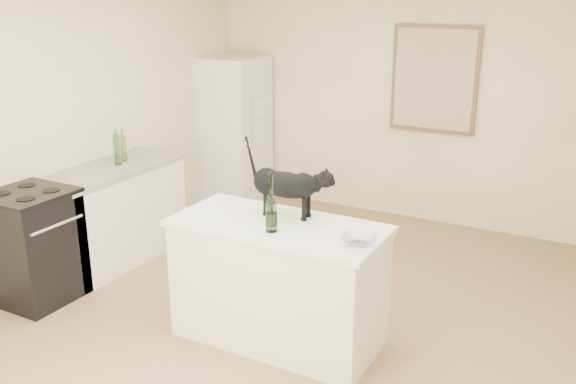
{
  "coord_description": "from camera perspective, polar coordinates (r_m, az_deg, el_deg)",
  "views": [
    {
      "loc": [
        2.1,
        -3.72,
        2.44
      ],
      "look_at": [
        0.15,
        -0.15,
        1.12
      ],
      "focal_mm": 39.12,
      "sensor_mm": 36.0,
      "label": 1
    }
  ],
  "objects": [
    {
      "name": "counter_bottle_cluster",
      "position": [
        6.0,
        -15.04,
        3.79
      ],
      "size": [
        0.1,
        0.18,
        0.28
      ],
      "color": "olive",
      "rests_on": "left_countertop"
    },
    {
      "name": "wall_back",
      "position": [
        6.89,
        10.65,
        8.17
      ],
      "size": [
        4.5,
        0.0,
        4.5
      ],
      "primitive_type": "plane",
      "rotation": [
        1.57,
        0.0,
        0.0
      ],
      "color": "#FFF8C5",
      "rests_on": "ground"
    },
    {
      "name": "floor",
      "position": [
        4.92,
        -0.71,
        -11.76
      ],
      "size": [
        5.5,
        5.5,
        0.0
      ],
      "primitive_type": "plane",
      "color": "#986F51",
      "rests_on": "ground"
    },
    {
      "name": "island_base",
      "position": [
        4.52,
        -0.87,
        -8.43
      ],
      "size": [
        1.44,
        0.67,
        0.86
      ],
      "primitive_type": "cube",
      "color": "white",
      "rests_on": "floor"
    },
    {
      "name": "fridge",
      "position": [
        7.47,
        -4.95,
        5.63
      ],
      "size": [
        0.68,
        0.68,
        1.7
      ],
      "primitive_type": "cube",
      "color": "white",
      "rests_on": "floor"
    },
    {
      "name": "artwork_frame",
      "position": [
        6.74,
        13.14,
        9.95
      ],
      "size": [
        0.9,
        0.03,
        1.1
      ],
      "primitive_type": "cube",
      "color": "brown",
      "rests_on": "wall_back"
    },
    {
      "name": "black_cat",
      "position": [
        4.4,
        -0.22,
        0.35
      ],
      "size": [
        0.6,
        0.24,
        0.41
      ],
      "primitive_type": null,
      "rotation": [
        0.0,
        0.0,
        0.1
      ],
      "color": "black",
      "rests_on": "island_top"
    },
    {
      "name": "wine_bottle",
      "position": [
        4.13,
        -1.53,
        -1.25
      ],
      "size": [
        0.1,
        0.1,
        0.36
      ],
      "primitive_type": "cylinder",
      "rotation": [
        0.0,
        0.0,
        0.31
      ],
      "color": "#235522",
      "rests_on": "island_top"
    },
    {
      "name": "artwork_canvas",
      "position": [
        6.73,
        13.09,
        9.93
      ],
      "size": [
        0.82,
        0.0,
        1.02
      ],
      "primitive_type": "cube",
      "color": "beige",
      "rests_on": "wall_back"
    },
    {
      "name": "left_cabinets",
      "position": [
        6.05,
        -15.6,
        -2.11
      ],
      "size": [
        0.6,
        1.4,
        0.86
      ],
      "primitive_type": "cube",
      "color": "white",
      "rests_on": "floor"
    },
    {
      "name": "fridge_paper",
      "position": [
        7.21,
        -2.79,
        7.6
      ],
      "size": [
        0.06,
        0.14,
        0.19
      ],
      "primitive_type": "cube",
      "rotation": [
        0.0,
        0.0,
        -0.35
      ],
      "color": "silver",
      "rests_on": "fridge"
    },
    {
      "name": "island_top",
      "position": [
        4.34,
        -0.9,
        -3.1
      ],
      "size": [
        1.5,
        0.7,
        0.04
      ],
      "primitive_type": "cube",
      "color": "white",
      "rests_on": "island_base"
    },
    {
      "name": "glass_bowl",
      "position": [
        4.0,
        6.45,
        -4.35
      ],
      "size": [
        0.27,
        0.27,
        0.06
      ],
      "primitive_type": "imported",
      "rotation": [
        0.0,
        0.0,
        0.25
      ],
      "color": "white",
      "rests_on": "island_top"
    },
    {
      "name": "left_countertop",
      "position": [
        5.92,
        -15.97,
        1.99
      ],
      "size": [
        0.62,
        1.44,
        0.04
      ],
      "primitive_type": "cube",
      "color": "gray",
      "rests_on": "left_cabinets"
    },
    {
      "name": "wall_left",
      "position": [
        5.84,
        -20.49,
        5.58
      ],
      "size": [
        0.0,
        5.5,
        5.5
      ],
      "primitive_type": "plane",
      "rotation": [
        1.57,
        0.0,
        1.57
      ],
      "color": "#FFF8C5",
      "rests_on": "ground"
    },
    {
      "name": "stove",
      "position": [
        5.49,
        -22.11,
        -4.68
      ],
      "size": [
        0.6,
        0.6,
        0.9
      ],
      "primitive_type": "cube",
      "color": "black",
      "rests_on": "floor"
    }
  ]
}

